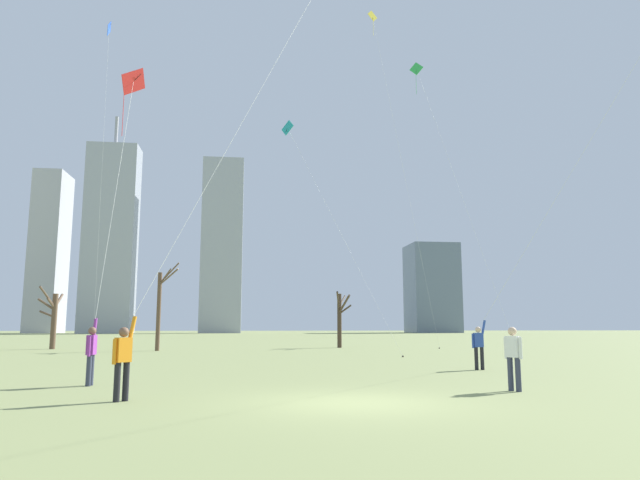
# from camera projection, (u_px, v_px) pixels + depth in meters

# --- Properties ---
(ground_plane) EXTENTS (400.00, 400.00, 0.00)m
(ground_plane) POSITION_uv_depth(u_px,v_px,m) (354.00, 403.00, 12.48)
(ground_plane) COLOR #848E56
(kite_flyer_midfield_left_purple) EXTENTS (10.59, 5.23, 19.83)m
(kite_flyer_midfield_left_purple) POSITION_uv_depth(u_px,v_px,m) (521.00, 272.00, 21.91)
(kite_flyer_midfield_left_purple) COLOR black
(kite_flyer_midfield_left_purple) RESTS_ON ground
(kite_flyer_midfield_center_red) EXTENTS (0.65, 4.41, 11.05)m
(kite_flyer_midfield_center_red) POSITION_uv_depth(u_px,v_px,m) (100.00, 292.00, 17.05)
(kite_flyer_midfield_center_red) COLOR #33384C
(kite_flyer_midfield_center_red) RESTS_ON ground
(kite_flyer_midfield_right_orange) EXTENTS (8.56, 9.33, 20.90)m
(kite_flyer_midfield_right_orange) POSITION_uv_depth(u_px,v_px,m) (222.00, 172.00, 16.02)
(kite_flyer_midfield_right_orange) COLOR black
(kite_flyer_midfield_right_orange) RESTS_ON ground
(bystander_watching_nearby) EXTENTS (0.35, 0.45, 1.62)m
(bystander_watching_nearby) POSITION_uv_depth(u_px,v_px,m) (513.00, 355.00, 14.80)
(bystander_watching_nearby) COLOR #33384C
(bystander_watching_nearby) RESTS_ON ground
(distant_kite_drifting_right_teal) EXTENTS (6.41, 4.92, 14.66)m
(distant_kite_drifting_right_teal) POSITION_uv_depth(u_px,v_px,m) (294.00, 140.00, 36.14)
(distant_kite_drifting_right_teal) COLOR teal
(distant_kite_drifting_right_teal) RESTS_ON ground
(distant_kite_drifting_left_blue) EXTENTS (1.09, 3.87, 23.08)m
(distant_kite_drifting_left_blue) POSITION_uv_depth(u_px,v_px,m) (108.00, 49.00, 40.30)
(distant_kite_drifting_left_blue) COLOR blue
(distant_kite_drifting_left_blue) RESTS_ON ground
(distant_kite_high_overhead_green) EXTENTS (5.36, 3.59, 20.00)m
(distant_kite_high_overhead_green) POSITION_uv_depth(u_px,v_px,m) (424.00, 90.00, 39.87)
(distant_kite_high_overhead_green) COLOR green
(distant_kite_high_overhead_green) RESTS_ON ground
(distant_kite_low_near_trees_yellow) EXTENTS (6.00, 4.13, 24.19)m
(distant_kite_low_near_trees_yellow) POSITION_uv_depth(u_px,v_px,m) (382.00, 61.00, 41.69)
(distant_kite_low_near_trees_yellow) COLOR yellow
(distant_kite_low_near_trees_yellow) RESTS_ON ground
(bare_tree_right_of_center) EXTENTS (1.42, 3.12, 4.26)m
(bare_tree_right_of_center) POSITION_uv_depth(u_px,v_px,m) (340.00, 316.00, 44.66)
(bare_tree_right_of_center) COLOR #423326
(bare_tree_right_of_center) RESTS_ON ground
(bare_tree_far_right_edge) EXTENTS (1.54, 1.45, 5.92)m
(bare_tree_far_right_edge) POSITION_uv_depth(u_px,v_px,m) (160.00, 307.00, 39.13)
(bare_tree_far_right_edge) COLOR brown
(bare_tree_far_right_edge) RESTS_ON ground
(bare_tree_center) EXTENTS (1.44, 3.08, 4.48)m
(bare_tree_center) POSITION_uv_depth(u_px,v_px,m) (53.00, 317.00, 42.01)
(bare_tree_center) COLOR brown
(bare_tree_center) RESTS_ON ground
(skyline_short_annex) EXTENTS (9.96, 5.76, 43.01)m
(skyline_short_annex) POSITION_uv_depth(u_px,v_px,m) (222.00, 245.00, 142.05)
(skyline_short_annex) COLOR #9EA3AD
(skyline_short_annex) RESTS_ON ground
(skyline_squat_block) EXTENTS (11.84, 11.99, 22.46)m
(skyline_squat_block) POSITION_uv_depth(u_px,v_px,m) (432.00, 288.00, 148.04)
(skyline_squat_block) COLOR slate
(skyline_squat_block) RESTS_ON ground
(skyline_mid_tower_left) EXTENTS (11.39, 7.23, 51.16)m
(skyline_mid_tower_left) POSITION_uv_depth(u_px,v_px,m) (111.00, 238.00, 133.58)
(skyline_mid_tower_left) COLOR #9EA3AD
(skyline_mid_tower_left) RESTS_ON ground
(skyline_wide_slab) EXTENTS (6.78, 10.58, 39.03)m
(skyline_wide_slab) POSITION_uv_depth(u_px,v_px,m) (49.00, 252.00, 140.26)
(skyline_wide_slab) COLOR #B2B2B7
(skyline_wide_slab) RESTS_ON ground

